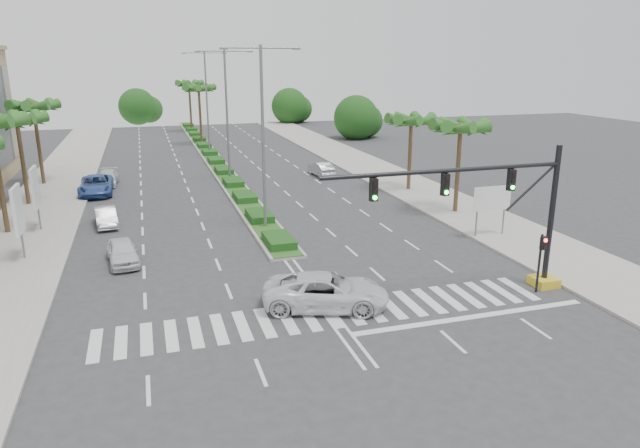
{
  "coord_description": "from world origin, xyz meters",
  "views": [
    {
      "loc": [
        -7.44,
        -22.5,
        11.15
      ],
      "look_at": [
        0.87,
        4.3,
        3.0
      ],
      "focal_mm": 32.0,
      "sensor_mm": 36.0,
      "label": 1
    }
  ],
  "objects_px": {
    "car_parked_d": "(107,178)",
    "car_crossing": "(326,291)",
    "car_parked_b": "(106,217)",
    "car_parked_c": "(96,185)",
    "car_right": "(321,169)",
    "car_parked_a": "(123,252)"
  },
  "relations": [
    {
      "from": "car_parked_a",
      "to": "car_parked_c",
      "type": "relative_size",
      "value": 0.69
    },
    {
      "from": "car_parked_b",
      "to": "car_parked_c",
      "type": "distance_m",
      "value": 10.5
    },
    {
      "from": "car_parked_b",
      "to": "car_parked_d",
      "type": "height_order",
      "value": "car_parked_d"
    },
    {
      "from": "car_parked_d",
      "to": "car_crossing",
      "type": "relative_size",
      "value": 0.77
    },
    {
      "from": "car_parked_b",
      "to": "car_parked_a",
      "type": "bearing_deg",
      "value": -87.88
    },
    {
      "from": "car_parked_a",
      "to": "car_right",
      "type": "distance_m",
      "value": 27.62
    },
    {
      "from": "car_parked_d",
      "to": "car_right",
      "type": "height_order",
      "value": "car_right"
    },
    {
      "from": "car_parked_b",
      "to": "car_parked_d",
      "type": "xyz_separation_m",
      "value": [
        -0.55,
        14.11,
        0.01
      ]
    },
    {
      "from": "car_parked_c",
      "to": "car_crossing",
      "type": "bearing_deg",
      "value": -67.3
    },
    {
      "from": "car_parked_b",
      "to": "car_crossing",
      "type": "relative_size",
      "value": 0.66
    },
    {
      "from": "car_crossing",
      "to": "car_parked_b",
      "type": "bearing_deg",
      "value": 49.29
    },
    {
      "from": "car_crossing",
      "to": "car_right",
      "type": "distance_m",
      "value": 31.17
    },
    {
      "from": "car_parked_b",
      "to": "car_parked_c",
      "type": "xyz_separation_m",
      "value": [
        -1.25,
        10.43,
        0.16
      ]
    },
    {
      "from": "car_right",
      "to": "car_crossing",
      "type": "bearing_deg",
      "value": 68.11
    },
    {
      "from": "car_parked_c",
      "to": "car_parked_d",
      "type": "bearing_deg",
      "value": 79.16
    },
    {
      "from": "car_parked_b",
      "to": "car_crossing",
      "type": "xyz_separation_m",
      "value": [
        10.41,
        -17.37,
        0.17
      ]
    },
    {
      "from": "car_parked_b",
      "to": "car_right",
      "type": "distance_m",
      "value": 23.12
    },
    {
      "from": "car_parked_d",
      "to": "car_right",
      "type": "xyz_separation_m",
      "value": [
        20.03,
        -1.66,
        0.03
      ]
    },
    {
      "from": "car_parked_a",
      "to": "car_parked_b",
      "type": "distance_m",
      "value": 8.42
    },
    {
      "from": "car_crossing",
      "to": "car_right",
      "type": "bearing_deg",
      "value": 1.45
    },
    {
      "from": "car_parked_c",
      "to": "car_right",
      "type": "height_order",
      "value": "car_parked_c"
    },
    {
      "from": "car_parked_d",
      "to": "car_crossing",
      "type": "distance_m",
      "value": 33.34
    }
  ]
}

